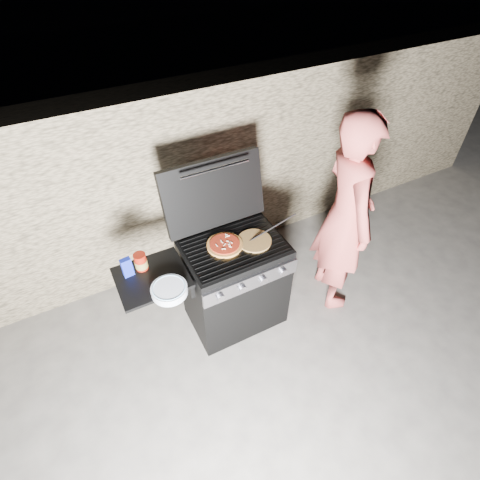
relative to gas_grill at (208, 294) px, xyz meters
name	(u,v)px	position (x,y,z in m)	size (l,w,h in m)	color
ground	(235,315)	(0.25, 0.00, -0.46)	(50.00, 50.00, 0.00)	#4E4B47
stone_wall	(185,180)	(0.25, 1.05, 0.44)	(8.00, 0.35, 1.80)	#9A8867
gas_grill	(208,294)	(0.00, 0.00, 0.00)	(1.34, 0.79, 0.91)	black
pizza_topped	(225,244)	(0.18, 0.03, 0.47)	(0.28, 0.28, 0.03)	#E4BD6A
pizza_plain	(254,241)	(0.41, -0.03, 0.46)	(0.27, 0.27, 0.01)	tan
sauce_jar	(141,261)	(-0.45, 0.11, 0.52)	(0.09, 0.09, 0.14)	maroon
blue_carton	(127,267)	(-0.56, 0.09, 0.53)	(0.07, 0.04, 0.16)	navy
plate_stack	(169,290)	(-0.35, -0.20, 0.48)	(0.25, 0.25, 0.06)	white
person	(345,217)	(1.22, -0.15, 0.48)	(0.68, 0.45, 1.87)	#C54E4A
tongs	(271,228)	(0.58, 0.00, 0.50)	(0.01, 0.01, 0.49)	black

